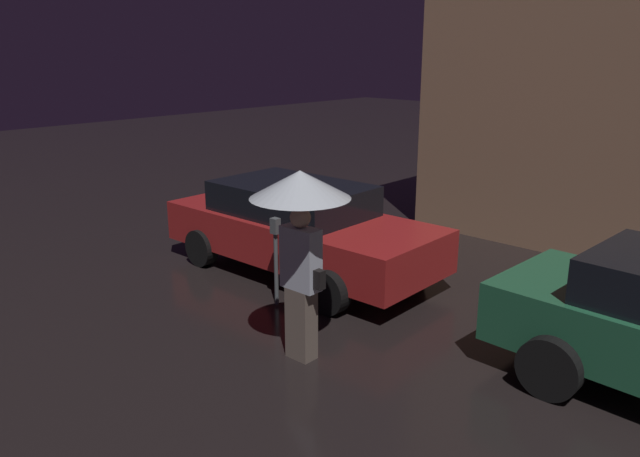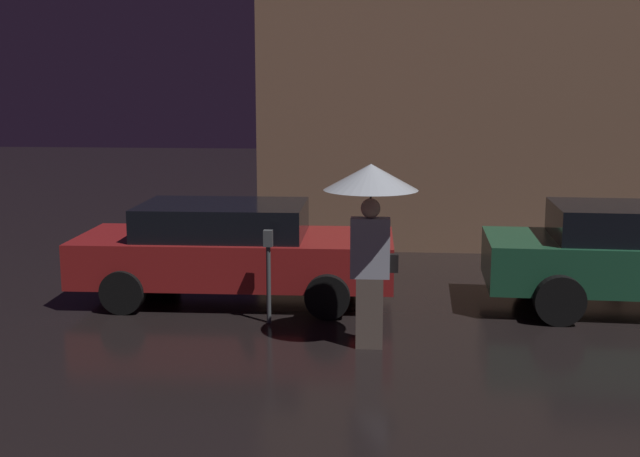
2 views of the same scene
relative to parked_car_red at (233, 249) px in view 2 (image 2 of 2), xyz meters
The scene contains 4 objects.
building_facade_left 7.31m from the parked_car_red, 47.78° to the left, with size 9.81×3.00×6.13m.
parked_car_red is the anchor object (origin of this frame).
pedestrian_with_umbrella 3.11m from the parked_car_red, 44.74° to the right, with size 1.13×1.13×2.25m.
parking_meter 1.38m from the parked_car_red, 58.86° to the right, with size 0.12×0.10×1.27m.
Camera 2 is at (-5.95, -10.13, 3.16)m, focal length 45.00 mm.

